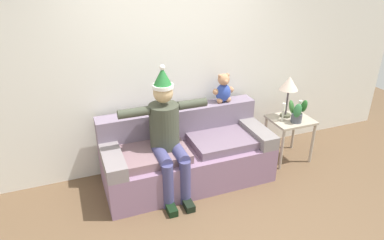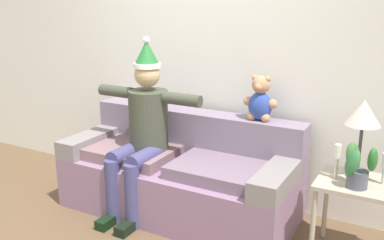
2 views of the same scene
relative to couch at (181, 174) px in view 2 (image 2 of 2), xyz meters
The scene contains 8 objects.
back_wall 1.14m from the couch, 90.00° to the left, with size 7.00×0.10×2.70m, color silver.
couch is the anchor object (origin of this frame).
person_seated 0.55m from the couch, 150.01° to the right, with size 1.02×0.77×1.53m.
teddy_bear 0.95m from the couch, 23.29° to the left, with size 0.29×0.17×0.38m.
side_table 1.48m from the couch, ahead, with size 0.54×0.47×0.60m.
table_lamp 1.61m from the couch, ahead, with size 0.24×0.24×0.56m.
potted_plant 1.53m from the couch, ahead, with size 0.24×0.25×0.32m.
candle_tall 1.39m from the couch, ahead, with size 0.04×0.04×0.25m.
Camera 2 is at (1.80, -2.00, 1.82)m, focal length 40.23 mm.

